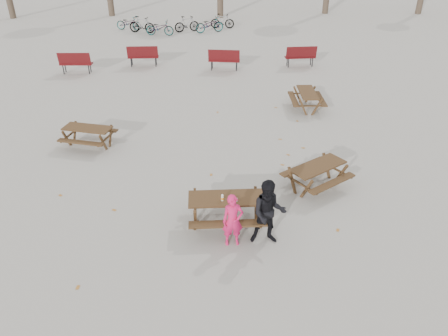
{
  "coord_description": "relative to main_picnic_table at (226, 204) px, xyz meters",
  "views": [
    {
      "loc": [
        -0.52,
        -8.55,
        6.61
      ],
      "look_at": [
        0.0,
        1.0,
        1.0
      ],
      "focal_mm": 35.0,
      "sensor_mm": 36.0,
      "label": 1
    }
  ],
  "objects": [
    {
      "name": "fallen_leaves",
      "position": [
        0.5,
        2.5,
        -0.58
      ],
      "size": [
        11.0,
        11.0,
        0.01
      ],
      "primitive_type": null,
      "color": "#AA6A29",
      "rests_on": "ground"
    },
    {
      "name": "bicycle_row",
      "position": [
        -2.13,
        20.11,
        -0.12
      ],
      "size": [
        7.75,
        2.49,
        1.0
      ],
      "color": "black",
      "rests_on": "ground"
    },
    {
      "name": "ground",
      "position": [
        0.0,
        0.0,
        -0.59
      ],
      "size": [
        80.0,
        80.0,
        0.0
      ],
      "primitive_type": "plane",
      "color": "gray",
      "rests_on": "ground"
    },
    {
      "name": "soda_bottle",
      "position": [
        -0.1,
        -0.12,
        0.26
      ],
      "size": [
        0.07,
        0.07,
        0.17
      ],
      "color": "silver",
      "rests_on": "main_picnic_table"
    },
    {
      "name": "picnic_table_east",
      "position": [
        2.59,
        1.51,
        -0.24
      ],
      "size": [
        2.07,
        1.98,
        0.7
      ],
      "primitive_type": null,
      "rotation": [
        0.0,
        0.0,
        0.58
      ],
      "color": "#342112",
      "rests_on": "ground"
    },
    {
      "name": "main_picnic_table",
      "position": [
        0.0,
        0.0,
        0.0
      ],
      "size": [
        1.8,
        1.45,
        0.78
      ],
      "color": "#342112",
      "rests_on": "ground"
    },
    {
      "name": "picnic_table_north",
      "position": [
        -4.22,
        4.38,
        -0.26
      ],
      "size": [
        1.82,
        1.61,
        0.66
      ],
      "primitive_type": null,
      "rotation": [
        0.0,
        0.0,
        -0.28
      ],
      "color": "#342112",
      "rests_on": "ground"
    },
    {
      "name": "food_tray",
      "position": [
        0.16,
        -0.13,
        0.21
      ],
      "size": [
        0.18,
        0.11,
        0.03
      ],
      "primitive_type": "cube",
      "color": "white",
      "rests_on": "main_picnic_table"
    },
    {
      "name": "bread_roll",
      "position": [
        0.16,
        -0.13,
        0.25
      ],
      "size": [
        0.14,
        0.06,
        0.05
      ],
      "primitive_type": "ellipsoid",
      "color": "tan",
      "rests_on": "food_tray"
    },
    {
      "name": "adult",
      "position": [
        0.91,
        -0.71,
        0.22
      ],
      "size": [
        0.82,
        0.66,
        1.62
      ],
      "primitive_type": "imported",
      "rotation": [
        0.0,
        0.0,
        -0.06
      ],
      "color": "black",
      "rests_on": "ground"
    },
    {
      "name": "child",
      "position": [
        0.1,
        -0.74,
        0.06
      ],
      "size": [
        0.5,
        0.35,
        1.3
      ],
      "primitive_type": "imported",
      "rotation": [
        0.0,
        0.0,
        0.07
      ],
      "color": "#E11C5A",
      "rests_on": "ground"
    },
    {
      "name": "picnic_table_far",
      "position": [
        3.55,
        7.14,
        -0.25
      ],
      "size": [
        1.32,
        1.62,
        0.68
      ],
      "primitive_type": null,
      "rotation": [
        0.0,
        0.0,
        1.54
      ],
      "color": "#342112",
      "rests_on": "ground"
    },
    {
      "name": "park_bench_row",
      "position": [
        -1.18,
        12.43,
        -0.07
      ],
      "size": [
        12.35,
        1.49,
        1.03
      ],
      "color": "#5E1215",
      "rests_on": "ground"
    }
  ]
}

